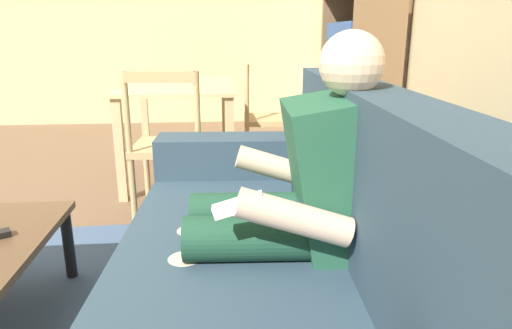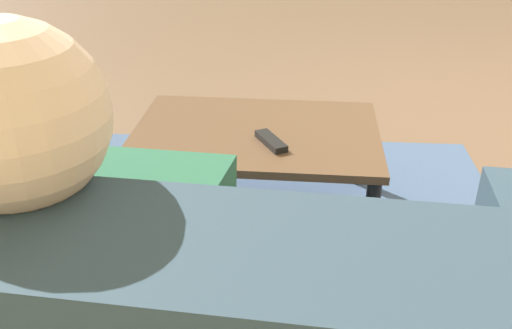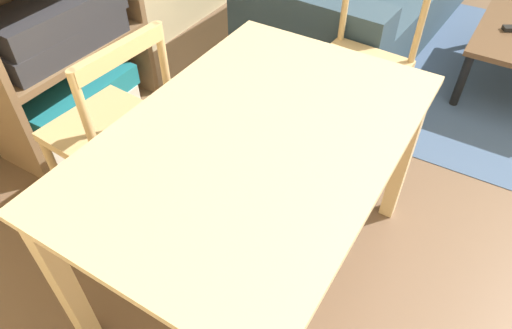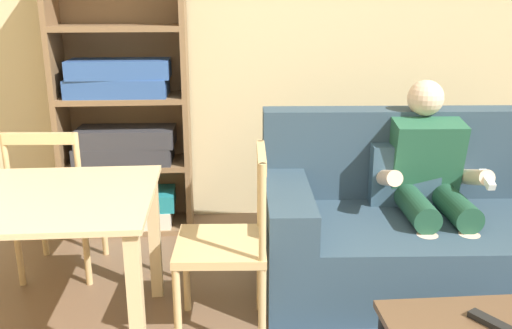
{
  "view_description": "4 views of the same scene",
  "coord_description": "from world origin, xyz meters",
  "px_view_note": "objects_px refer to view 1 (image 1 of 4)",
  "views": [
    {
      "loc": [
        2.67,
        1.69,
        1.1
      ],
      "look_at": [
        1.27,
        1.81,
        0.7
      ],
      "focal_mm": 31.52,
      "sensor_mm": 36.0,
      "label": 1
    },
    {
      "loc": [
        0.94,
        2.64,
        1.25
      ],
      "look_at": [
        1.12,
        0.71,
        0.22
      ],
      "focal_mm": 39.68,
      "sensor_mm": 36.0,
      "label": 2
    },
    {
      "loc": [
        -1.83,
        0.85,
        1.66
      ],
      "look_at": [
        -0.9,
        1.41,
        0.6
      ],
      "focal_mm": 32.08,
      "sensor_mm": 36.0,
      "label": 3
    },
    {
      "loc": [
        0.01,
        -0.92,
        1.57
      ],
      "look_at": [
        0.19,
        1.26,
        0.9
      ],
      "focal_mm": 38.13,
      "sensor_mm": 36.0,
      "label": 4
    }
  ],
  "objects_px": {
    "couch": "(279,266)",
    "dining_chair_near_wall": "(267,119)",
    "dining_chair_facing_couch": "(169,148)",
    "dining_table": "(180,99)",
    "bookshelf": "(358,82)",
    "person_lounging": "(288,196)"
  },
  "relations": [
    {
      "from": "person_lounging",
      "to": "dining_chair_near_wall",
      "type": "xyz_separation_m",
      "value": [
        -2.13,
        0.17,
        -0.12
      ]
    },
    {
      "from": "dining_table",
      "to": "dining_chair_facing_couch",
      "type": "height_order",
      "value": "dining_chair_facing_couch"
    },
    {
      "from": "bookshelf",
      "to": "dining_chair_facing_couch",
      "type": "relative_size",
      "value": 2.03
    },
    {
      "from": "couch",
      "to": "dining_table",
      "type": "bearing_deg",
      "value": -167.47
    },
    {
      "from": "bookshelf",
      "to": "dining_table",
      "type": "bearing_deg",
      "value": -102.76
    },
    {
      "from": "couch",
      "to": "bookshelf",
      "type": "xyz_separation_m",
      "value": [
        -1.87,
        0.85,
        0.44
      ]
    },
    {
      "from": "bookshelf",
      "to": "dining_chair_near_wall",
      "type": "height_order",
      "value": "bookshelf"
    },
    {
      "from": "person_lounging",
      "to": "dining_chair_facing_couch",
      "type": "xyz_separation_m",
      "value": [
        -1.17,
        -0.52,
        -0.11
      ]
    },
    {
      "from": "bookshelf",
      "to": "dining_table",
      "type": "xyz_separation_m",
      "value": [
        -0.3,
        -1.33,
        -0.15
      ]
    },
    {
      "from": "bookshelf",
      "to": "dining_chair_near_wall",
      "type": "distance_m",
      "value": 0.78
    },
    {
      "from": "dining_chair_facing_couch",
      "to": "dining_chair_near_wall",
      "type": "bearing_deg",
      "value": 144.29
    },
    {
      "from": "bookshelf",
      "to": "dining_chair_facing_couch",
      "type": "height_order",
      "value": "bookshelf"
    },
    {
      "from": "person_lounging",
      "to": "dining_chair_near_wall",
      "type": "distance_m",
      "value": 2.14
    },
    {
      "from": "person_lounging",
      "to": "dining_chair_facing_couch",
      "type": "bearing_deg",
      "value": -156.13
    },
    {
      "from": "couch",
      "to": "dining_chair_near_wall",
      "type": "xyz_separation_m",
      "value": [
        -2.17,
        0.21,
        0.12
      ]
    },
    {
      "from": "couch",
      "to": "dining_chair_near_wall",
      "type": "relative_size",
      "value": 2.26
    },
    {
      "from": "person_lounging",
      "to": "bookshelf",
      "type": "height_order",
      "value": "bookshelf"
    },
    {
      "from": "couch",
      "to": "bookshelf",
      "type": "relative_size",
      "value": 1.08
    },
    {
      "from": "bookshelf",
      "to": "dining_chair_near_wall",
      "type": "relative_size",
      "value": 2.09
    },
    {
      "from": "couch",
      "to": "dining_table",
      "type": "distance_m",
      "value": 2.24
    },
    {
      "from": "couch",
      "to": "dining_chair_facing_couch",
      "type": "relative_size",
      "value": 2.2
    },
    {
      "from": "person_lounging",
      "to": "dining_chair_near_wall",
      "type": "bearing_deg",
      "value": 175.4
    }
  ]
}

